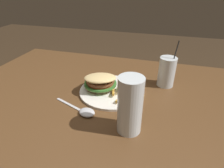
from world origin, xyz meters
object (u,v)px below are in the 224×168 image
meal_plate_near (106,86)px  juice_glass (167,72)px  beer_glass (130,108)px  spoon (86,112)px

meal_plate_near → juice_glass: bearing=-152.2°
meal_plate_near → beer_glass: bearing=124.8°
spoon → meal_plate_near: bearing=102.3°
meal_plate_near → spoon: (0.03, 0.17, -0.02)m
spoon → beer_glass: bearing=8.4°
meal_plate_near → beer_glass: size_ratio=1.50×
beer_glass → juice_glass: juice_glass is taller
meal_plate_near → spoon: 0.17m
meal_plate_near → juice_glass: (-0.24, -0.13, 0.04)m
beer_glass → juice_glass: (-0.10, -0.33, -0.02)m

